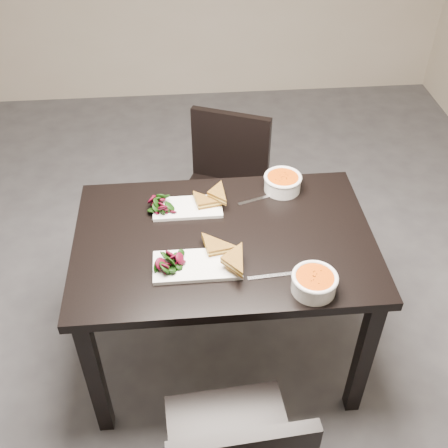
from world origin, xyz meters
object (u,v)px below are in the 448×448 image
plate_near (197,265)px  soup_bowl_far (283,182)px  plate_far (188,208)px  chair_far (224,185)px  soup_bowl_near (314,282)px  table (224,255)px

plate_near → soup_bowl_far: (0.40, 0.45, 0.03)m
plate_far → chair_far: bearing=68.7°
soup_bowl_far → plate_far: bearing=-166.6°
plate_near → soup_bowl_near: (0.41, -0.15, 0.03)m
plate_near → soup_bowl_near: soup_bowl_near is taller
plate_near → soup_bowl_near: 0.44m
chair_far → plate_near: chair_far is taller
plate_far → plate_near: bearing=-86.1°
table → soup_bowl_far: size_ratio=7.18×
plate_near → soup_bowl_far: bearing=48.4°
chair_far → soup_bowl_near: size_ratio=5.10×
table → plate_near: (-0.11, -0.16, 0.11)m
table → plate_near: 0.22m
table → plate_near: size_ratio=3.63×
table → chair_far: chair_far is taller
soup_bowl_near → plate_far: (-0.43, 0.50, -0.03)m
chair_far → soup_bowl_near: chair_far is taller
plate_far → soup_bowl_far: bearing=13.4°
table → soup_bowl_near: soup_bowl_near is taller
table → soup_bowl_far: soup_bowl_far is taller
chair_far → soup_bowl_far: chair_far is taller
plate_far → soup_bowl_far: (0.42, 0.10, 0.03)m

